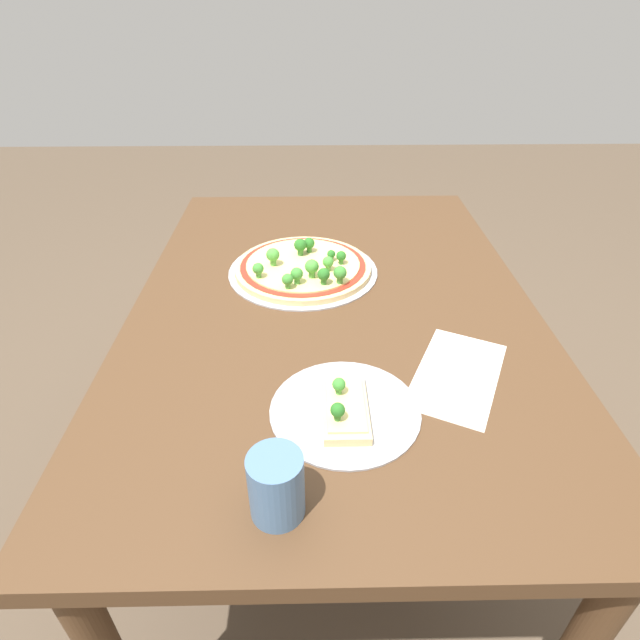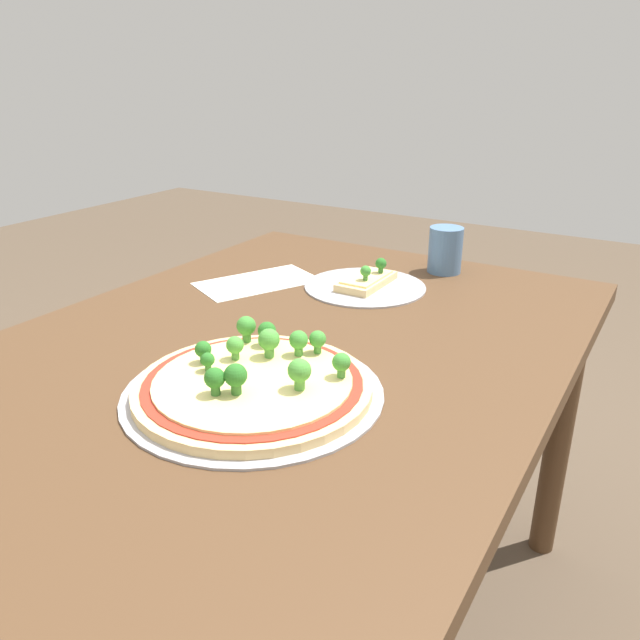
% 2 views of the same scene
% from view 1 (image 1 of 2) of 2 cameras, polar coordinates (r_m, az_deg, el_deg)
% --- Properties ---
extents(ground_plane, '(8.00, 8.00, 0.00)m').
position_cam_1_polar(ground_plane, '(1.66, 1.15, -18.84)').
color(ground_plane, brown).
extents(dining_table, '(1.35, 0.92, 0.71)m').
position_cam_1_polar(dining_table, '(1.22, 1.48, -0.78)').
color(dining_table, '#4C331E').
rests_on(dining_table, ground_plane).
extents(pizza_tray_whole, '(0.38, 0.38, 0.07)m').
position_cam_1_polar(pizza_tray_whole, '(1.28, -1.91, 6.06)').
color(pizza_tray_whole, '#A3A3A8').
rests_on(pizza_tray_whole, dining_table).
extents(pizza_tray_slice, '(0.26, 0.26, 0.06)m').
position_cam_1_polar(pizza_tray_slice, '(0.87, 2.85, -10.08)').
color(pizza_tray_slice, '#A3A3A8').
rests_on(pizza_tray_slice, dining_table).
extents(drinking_cup, '(0.08, 0.08, 0.11)m').
position_cam_1_polar(drinking_cup, '(0.71, -5.02, -18.37)').
color(drinking_cup, '#4C7099').
rests_on(drinking_cup, dining_table).
extents(paper_menu, '(0.30, 0.24, 0.00)m').
position_cam_1_polar(paper_menu, '(0.98, 15.42, -6.01)').
color(paper_menu, silver).
rests_on(paper_menu, dining_table).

